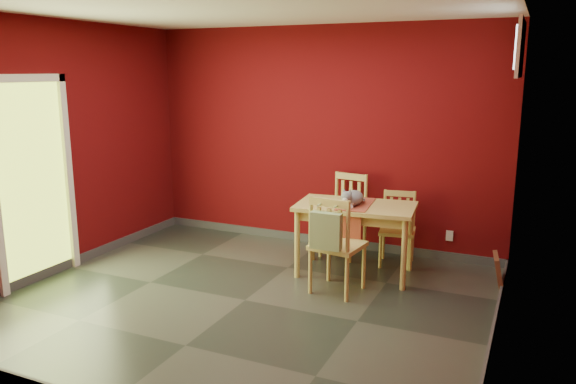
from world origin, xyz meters
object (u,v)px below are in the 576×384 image
at_px(chair_far_right, 398,228).
at_px(chair_near, 336,244).
at_px(tote_bag, 326,231).
at_px(picture_frame, 498,272).
at_px(cat, 352,195).
at_px(dining_table, 356,213).
at_px(chair_far_left, 345,214).

distance_m(chair_far_right, chair_near, 1.16).
height_order(chair_far_right, tote_bag, tote_bag).
relative_size(chair_far_right, tote_bag, 1.97).
xyz_separation_m(chair_far_right, picture_frame, (1.12, -0.34, -0.24)).
bearing_deg(cat, tote_bag, -74.95).
bearing_deg(cat, picture_frame, 24.42).
distance_m(chair_near, picture_frame, 1.68).
height_order(dining_table, tote_bag, tote_bag).
relative_size(dining_table, chair_near, 1.32).
relative_size(chair_far_right, cat, 1.88).
bearing_deg(dining_table, tote_bag, -92.17).
bearing_deg(chair_far_right, chair_near, -107.81).
height_order(tote_bag, cat, cat).
bearing_deg(dining_table, chair_near, -91.21).
bearing_deg(chair_far_left, chair_near, -75.57).
distance_m(dining_table, chair_far_left, 0.69).
relative_size(chair_near, tote_bag, 2.35).
bearing_deg(cat, chair_near, -73.23).
height_order(dining_table, chair_near, chair_near).
xyz_separation_m(chair_far_left, tote_bag, (0.28, -1.40, 0.20)).
xyz_separation_m(chair_far_left, cat, (0.29, -0.64, 0.39)).
xyz_separation_m(chair_near, tote_bag, (-0.02, -0.23, 0.19)).
relative_size(chair_far_left, chair_far_right, 1.17).
distance_m(chair_far_right, picture_frame, 1.19).
height_order(dining_table, chair_far_left, chair_far_left).
xyz_separation_m(cat, picture_frame, (1.48, 0.23, -0.71)).
xyz_separation_m(dining_table, chair_far_left, (-0.31, 0.59, -0.18)).
height_order(tote_bag, picture_frame, tote_bag).
relative_size(dining_table, tote_bag, 3.10).
bearing_deg(tote_bag, chair_near, 85.41).
bearing_deg(chair_far_right, tote_bag, -105.62).
height_order(chair_near, tote_bag, chair_near).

